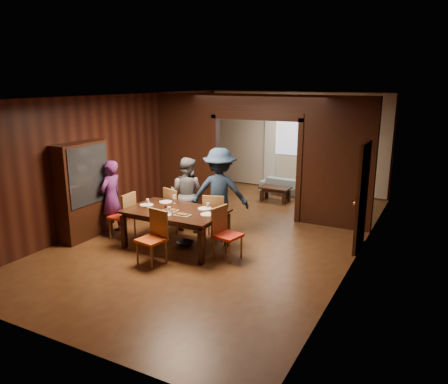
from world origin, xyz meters
The scene contains 32 objects.
floor centered at (0.00, 0.00, 0.00)m, with size 9.00×9.00×0.00m, color #4A2814.
ceiling centered at (0.00, 0.00, 2.90)m, with size 5.50×9.00×0.02m, color silver.
room_walls centered at (0.00, 1.89, 1.51)m, with size 5.52×9.01×2.90m.
person_purple centered at (-2.17, -1.06, 0.80)m, with size 0.58×0.38×1.59m, color #5B2265.
person_grey centered at (-0.89, -0.10, 0.81)m, with size 0.79×0.61×1.62m, color slate.
person_navy centered at (-0.08, -0.08, 0.94)m, with size 1.21×0.69×1.87m, color #1B2D44.
sofa centered at (0.14, 3.85, 0.25)m, with size 1.72×0.67×0.50m, color #8DAAB9.
serving_bowl centered at (-0.40, -0.95, 0.80)m, with size 0.33×0.33×0.08m, color black.
dining_table centered at (-0.52, -1.09, 0.38)m, with size 1.91×1.19×0.76m, color black.
coffee_table centered at (0.00, 2.96, 0.20)m, with size 0.80×0.50×0.40m, color black.
chair_left centered at (-1.83, -1.15, 0.48)m, with size 0.44×0.44×0.97m, color red, non-canonical shape.
chair_right centered at (0.65, -1.14, 0.48)m, with size 0.44×0.44×0.97m, color red, non-canonical shape.
chair_far_l centered at (-1.03, -0.25, 0.48)m, with size 0.44×0.44×0.97m, color #D74514, non-canonical shape.
chair_far_r centered at (-0.07, -0.31, 0.48)m, with size 0.44×0.44×0.97m, color orange, non-canonical shape.
chair_near centered at (-0.45, -1.98, 0.48)m, with size 0.44×0.44×0.97m, color #CC4A13, non-canonical shape.
hutch centered at (-2.53, -1.50, 1.00)m, with size 0.40×1.20×2.00m, color black.
door_right centered at (2.70, 0.50, 1.05)m, with size 0.06×0.90×2.10m, color black.
window_far centered at (0.00, 4.44, 1.70)m, with size 1.20×0.03×1.30m, color silver.
curtain_left centered at (-0.75, 4.40, 1.25)m, with size 0.35×0.06×2.40m, color white.
curtain_right centered at (0.75, 4.40, 1.25)m, with size 0.35×0.06×2.40m, color white.
plate_left centered at (-1.23, -1.08, 0.77)m, with size 0.27×0.27×0.01m, color white.
plate_far_l centered at (-1.02, -0.71, 0.77)m, with size 0.27×0.27×0.01m, color white.
plate_far_r centered at (-0.06, -0.75, 0.77)m, with size 0.27×0.27×0.01m, color white.
plate_right centered at (0.18, -1.06, 0.77)m, with size 0.27×0.27×0.01m, color white.
plate_near centered at (-0.53, -1.45, 0.77)m, with size 0.27×0.27×0.01m, color white.
platter_a centered at (-0.58, -1.19, 0.78)m, with size 0.30×0.20×0.04m, color gray.
platter_b centered at (-0.21, -1.33, 0.78)m, with size 0.30×0.20×0.04m, color gray.
wineglass_left centered at (-1.10, -1.21, 0.85)m, with size 0.08×0.08×0.18m, color silver, non-canonical shape.
wineglass_far centered at (-0.81, -0.70, 0.85)m, with size 0.08×0.08×0.18m, color white, non-canonical shape.
wineglass_right centered at (0.10, -0.90, 0.85)m, with size 0.08×0.08×0.18m, color white, non-canonical shape.
tumbler centered at (-0.48, -1.36, 0.83)m, with size 0.07×0.07×0.14m, color silver.
condiment_jar centered at (-0.69, -1.16, 0.82)m, with size 0.08×0.08×0.11m, color #461D10, non-canonical shape.
Camera 1 is at (4.09, -7.85, 3.23)m, focal length 35.00 mm.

